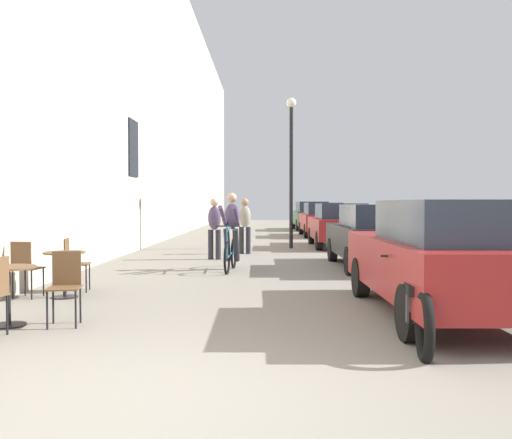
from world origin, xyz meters
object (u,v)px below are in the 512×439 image
object	(u,v)px
cafe_chair_mid_toward_street	(73,261)
street_lamp	(291,153)
pedestrian_mid	(245,223)
parked_motorcycle	(414,303)
parked_car_fourth	(322,219)
parked_car_fifth	(311,215)
cafe_table_near	(8,283)
cafe_chair_near_toward_wall	(65,282)
cafe_chair_mid_toward_wall	(25,265)
cafe_table_mid	(64,265)
cyclist_on_bicycle	(231,234)
parked_car_nearest	(445,257)
parked_car_second	(375,235)
parked_car_third	(338,224)
pedestrian_near	(214,225)

from	to	relation	value
cafe_chair_mid_toward_street	street_lamp	world-z (taller)	street_lamp
pedestrian_mid	parked_motorcycle	size ratio (longest dim) A/B	0.76
parked_car_fourth	parked_car_fifth	world-z (taller)	parked_car_fifth
cafe_table_near	pedestrian_mid	bearing A→B (deg)	75.32
cafe_chair_near_toward_wall	parked_car_fourth	bearing A→B (deg)	74.63
cafe_chair_mid_toward_wall	cafe_table_mid	bearing A→B (deg)	7.28
cafe_chair_mid_toward_wall	street_lamp	world-z (taller)	street_lamp
cafe_table_mid	street_lamp	size ratio (longest dim) A/B	0.15
cyclist_on_bicycle	parked_car_nearest	bearing A→B (deg)	-57.73
pedestrian_mid	parked_car_second	xyz separation A→B (m)	(3.11, -3.44, -0.16)
cyclist_on_bicycle	parked_car_third	world-z (taller)	cyclist_on_bicycle
cafe_table_mid	parked_motorcycle	world-z (taller)	parked_motorcycle
cafe_chair_mid_toward_wall	parked_motorcycle	size ratio (longest dim) A/B	0.42
cafe_chair_mid_toward_wall	parked_car_second	distance (m)	7.47
cafe_chair_mid_toward_wall	parked_car_second	size ratio (longest dim) A/B	0.22
pedestrian_near	parked_motorcycle	distance (m)	9.00
cafe_chair_near_toward_wall	parked_car_fourth	xyz separation A→B (m)	(4.90, 17.83, 0.26)
cafe_table_near	cafe_chair_mid_toward_wall	distance (m)	2.01
pedestrian_near	cafe_table_mid	bearing A→B (deg)	-106.99
cafe_chair_near_toward_wall	pedestrian_near	world-z (taller)	pedestrian_near
cafe_chair_mid_toward_wall	pedestrian_near	size ratio (longest dim) A/B	0.55
parked_car_fourth	parked_motorcycle	size ratio (longest dim) A/B	1.98
parked_car_nearest	parked_car_second	bearing A→B (deg)	88.39
pedestrian_near	cafe_chair_near_toward_wall	bearing A→B (deg)	-97.90
cafe_chair_near_toward_wall	cyclist_on_bicycle	bearing A→B (deg)	73.04
parked_car_second	cyclist_on_bicycle	bearing A→B (deg)	-171.73
parked_car_third	parked_car_fourth	xyz separation A→B (m)	(0.03, 5.95, 0.01)
cafe_table_mid	cafe_chair_mid_toward_street	xyz separation A→B (m)	(-0.08, 0.60, -0.00)
parked_car_third	parked_car_second	bearing A→B (deg)	-89.42
cafe_table_mid	pedestrian_mid	distance (m)	7.91
cafe_chair_near_toward_wall	parked_motorcycle	size ratio (longest dim) A/B	0.42
cafe_table_mid	cafe_chair_mid_toward_street	bearing A→B (deg)	97.15
cafe_table_near	cafe_table_mid	xyz separation A→B (m)	(-0.05, 1.98, 0.00)
street_lamp	parked_motorcycle	size ratio (longest dim) A/B	2.29
cafe_chair_mid_toward_street	parked_car_second	distance (m)	6.68
cafe_table_near	parked_car_nearest	size ratio (longest dim) A/B	0.17
cafe_table_mid	pedestrian_near	world-z (taller)	pedestrian_near
parked_car_nearest	parked_car_second	world-z (taller)	parked_car_nearest
cyclist_on_bicycle	street_lamp	size ratio (longest dim) A/B	0.36
cafe_chair_mid_toward_wall	parked_motorcycle	distance (m)	5.92
cafe_table_near	parked_car_nearest	xyz separation A→B (m)	(5.44, 0.64, 0.27)
cafe_table_mid	cafe_chair_mid_toward_wall	xyz separation A→B (m)	(-0.59, -0.07, -0.00)
pedestrian_mid	parked_car_second	size ratio (longest dim) A/B	0.39
pedestrian_mid	parked_car_nearest	size ratio (longest dim) A/B	0.38
cafe_chair_mid_toward_street	parked_motorcycle	xyz separation A→B (m)	(4.84, -3.20, -0.11)
cafe_table_mid	cyclist_on_bicycle	distance (m)	4.31
parked_car_nearest	parked_car_second	xyz separation A→B (m)	(0.15, 5.39, -0.04)
cafe_chair_mid_toward_wall	cyclist_on_bicycle	xyz separation A→B (m)	(2.97, 3.65, 0.29)
pedestrian_near	parked_car_fourth	size ratio (longest dim) A/B	0.38
parked_car_third	parked_car_fifth	distance (m)	11.74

